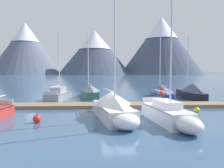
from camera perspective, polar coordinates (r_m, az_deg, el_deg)
ground_plane at (r=16.31m, az=1.71°, el=-8.40°), size 700.00×700.00×0.00m
mountain_west_summit at (r=192.67m, az=-21.80°, el=8.89°), size 56.02×56.02×41.95m
mountain_central_massif at (r=179.90m, az=-4.56°, el=8.50°), size 59.33×59.33×35.39m
mountain_shoulder_ridge at (r=195.84m, az=12.84°, el=10.03°), size 70.75×70.75×48.87m
dock at (r=20.19m, az=0.46°, el=-5.63°), size 21.45×2.94×0.30m
sailboat_second_berth at (r=26.06m, az=-13.57°, el=-2.68°), size 2.66×6.06×7.93m
sailboat_mid_dock_port at (r=26.79m, az=-6.09°, el=-1.98°), size 2.65×6.11×7.79m
sailboat_mid_dock_starboard at (r=15.12m, az=0.28°, el=-5.92°), size 2.95×6.94×9.13m
sailboat_far_berth at (r=14.32m, az=14.91°, el=-7.72°), size 2.23×6.37×9.25m
sailboat_outer_slip at (r=26.88m, az=12.69°, el=-2.05°), size 2.65×7.28×8.16m
sailboat_end_of_dock at (r=28.01m, az=19.92°, el=-1.74°), size 1.93×7.14×7.77m
person_on_dock at (r=20.24m, az=13.06°, el=-2.51°), size 0.43×0.46×1.69m
mooring_buoy_channel_marker at (r=14.98m, az=-19.14°, el=-8.65°), size 0.54×0.54×0.62m
mooring_buoy_inner_mooring at (r=18.59m, az=21.48°, el=-6.43°), size 0.46×0.46×0.54m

